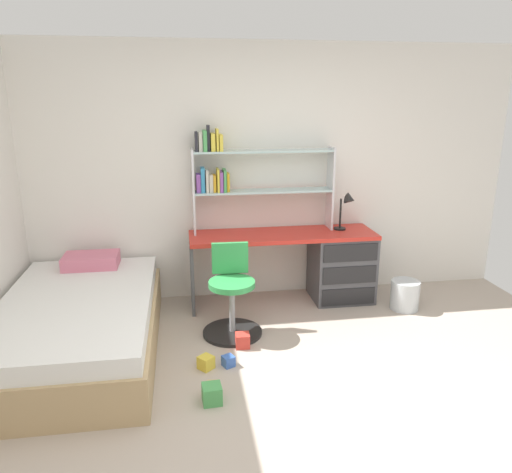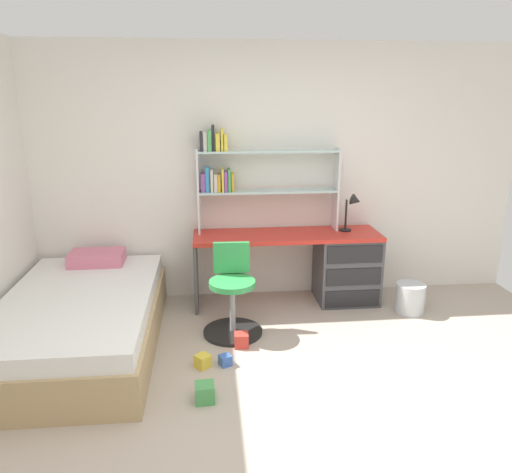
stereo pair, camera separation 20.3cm
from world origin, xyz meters
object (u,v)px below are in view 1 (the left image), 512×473
desk (327,262)px  toy_block_yellow_2 (206,362)px  toy_block_natural_0 (213,387)px  bed_platform (78,325)px  waste_bin (405,295)px  toy_block_red_4 (243,340)px  toy_block_blue_3 (228,361)px  desk_lamp (348,205)px  toy_block_green_1 (212,394)px  swivel_chair (232,300)px  bookshelf_hutch (241,172)px

desk → toy_block_yellow_2: (-1.30, -1.17, -0.34)m
desk → toy_block_natural_0: bearing=-130.5°
toy_block_yellow_2 → bed_platform: bearing=157.4°
waste_bin → toy_block_red_4: waste_bin is taller
toy_block_blue_3 → toy_block_red_4: (0.15, 0.29, 0.02)m
desk_lamp → toy_block_blue_3: 2.00m
bed_platform → toy_block_yellow_2: bed_platform is taller
desk_lamp → bed_platform: size_ratio=0.19×
desk → bed_platform: (-2.30, -0.75, -0.16)m
toy_block_natural_0 → toy_block_blue_3: 0.36m
waste_bin → toy_block_blue_3: bearing=-156.2°
toy_block_blue_3 → toy_block_green_1: bearing=-109.1°
swivel_chair → bed_platform: (-1.26, -0.15, -0.07)m
desk → bookshelf_hutch: bookshelf_hutch is taller
bookshelf_hutch → toy_block_yellow_2: (-0.44, -1.31, -1.26)m
waste_bin → bed_platform: bearing=-172.5°
waste_bin → toy_block_yellow_2: size_ratio=2.83×
toy_block_blue_3 → toy_block_red_4: bearing=62.8°
swivel_chair → bed_platform: size_ratio=0.38×
desk → swivel_chair: swivel_chair is taller
toy_block_green_1 → toy_block_red_4: (0.30, 0.74, -0.01)m
bed_platform → toy_block_blue_3: (1.17, -0.41, -0.19)m
swivel_chair → toy_block_natural_0: swivel_chair is taller
toy_block_blue_3 → toy_block_red_4: size_ratio=0.72×
toy_block_red_4 → toy_block_blue_3: bearing=-117.2°
bookshelf_hutch → toy_block_red_4: bearing=-96.9°
waste_bin → bookshelf_hutch: bearing=162.1°
waste_bin → desk: bearing=152.6°
desk → bed_platform: 2.43m
bed_platform → toy_block_natural_0: size_ratio=26.60×
desk_lamp → toy_block_green_1: (-1.48, -1.63, -0.91)m
swivel_chair → toy_block_blue_3: swivel_chair is taller
bookshelf_hutch → waste_bin: size_ratio=4.80×
desk → toy_block_blue_3: (-1.13, -1.16, -0.35)m
toy_block_yellow_2 → swivel_chair: bearing=65.2°
waste_bin → toy_block_natural_0: waste_bin is taller
bed_platform → toy_block_natural_0: bed_platform is taller
desk_lamp → toy_block_yellow_2: size_ratio=3.75×
toy_block_green_1 → toy_block_yellow_2: toy_block_green_1 is taller
desk → bed_platform: desk is taller
bookshelf_hutch → desk_lamp: 1.11m
swivel_chair → toy_block_natural_0: size_ratio=10.15×
toy_block_red_4 → toy_block_yellow_2: bearing=-137.3°
bookshelf_hutch → bed_platform: bearing=-148.1°
desk → waste_bin: (0.69, -0.36, -0.25)m
toy_block_red_4 → waste_bin: bearing=17.2°
swivel_chair → toy_block_green_1: (-0.24, -1.01, -0.25)m
toy_block_natural_0 → toy_block_red_4: (0.29, 0.62, 0.02)m
bed_platform → waste_bin: (2.99, 0.40, -0.09)m
toy_block_natural_0 → toy_block_green_1: 0.12m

